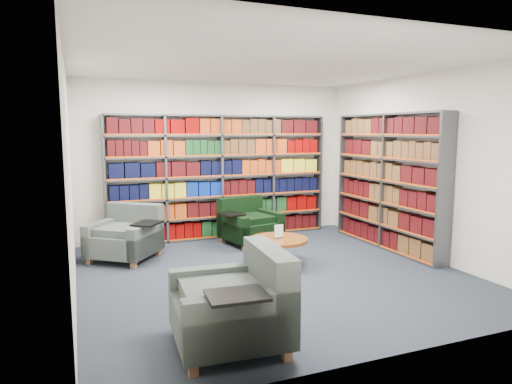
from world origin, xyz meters
name	(u,v)px	position (x,y,z in m)	size (l,w,h in m)	color
room_shell	(273,171)	(0.00, 0.00, 1.40)	(5.02, 5.02, 2.82)	#1B212D
bookshelf_back	(220,177)	(0.00, 2.34, 1.10)	(4.00, 0.28, 2.20)	#47494F
bookshelf_right	(388,182)	(2.34, 0.60, 1.10)	(0.28, 2.50, 2.20)	#47494F
chair_teal_left	(128,237)	(-1.75, 1.53, 0.33)	(1.24, 1.24, 0.81)	#051837
chair_green_right	(248,225)	(0.30, 1.75, 0.31)	(1.10, 1.02, 0.78)	black
chair_teal_front	(240,307)	(-1.12, -1.81, 0.36)	(1.04, 1.18, 0.89)	#051837
coffee_table	(279,244)	(0.25, 0.34, 0.32)	(0.84, 0.84, 0.59)	brown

